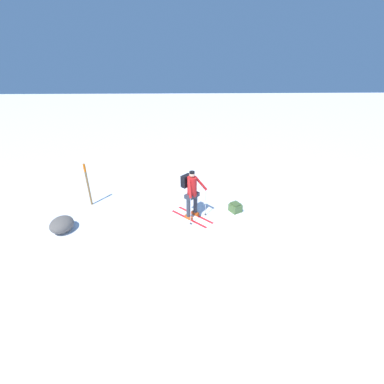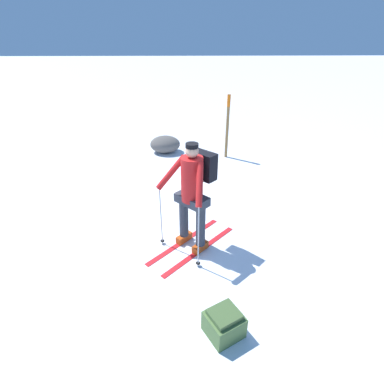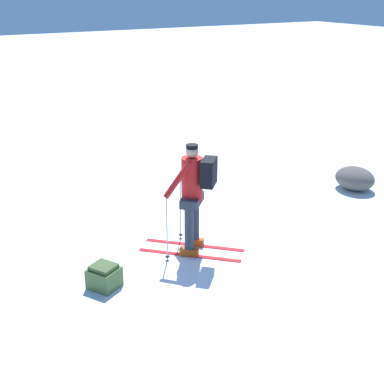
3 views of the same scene
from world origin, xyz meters
TOP-DOWN VIEW (x-y plane):
  - ground_plane at (0.00, 0.00)m, footprint 80.00×80.00m
  - skier at (0.82, -0.34)m, footprint 1.50×1.52m
  - dropped_backpack at (1.13, -2.02)m, footprint 0.53×0.52m
  - rock_boulder at (0.12, 4.01)m, footprint 0.87×0.74m

SIDE VIEW (x-z plane):
  - ground_plane at x=0.00m, z-range 0.00..0.00m
  - dropped_backpack at x=1.13m, z-range -0.01..0.35m
  - rock_boulder at x=0.12m, z-range 0.00..0.48m
  - skier at x=0.82m, z-range 0.16..1.96m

